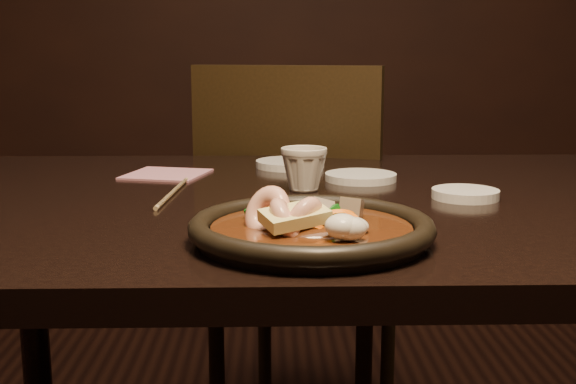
{
  "coord_description": "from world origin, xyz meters",
  "views": [
    {
      "loc": [
        -0.21,
        -1.11,
        0.97
      ],
      "look_at": [
        -0.19,
        -0.23,
        0.8
      ],
      "focal_mm": 45.0,
      "sensor_mm": 36.0,
      "label": 1
    }
  ],
  "objects_px": {
    "chair": "(301,245)",
    "table": "(403,242)",
    "plate": "(311,230)",
    "tea_cup": "(304,168)"
  },
  "relations": [
    {
      "from": "tea_cup",
      "to": "plate",
      "type": "bearing_deg",
      "value": -91.04
    },
    {
      "from": "table",
      "to": "chair",
      "type": "relative_size",
      "value": 1.7
    },
    {
      "from": "table",
      "to": "chair",
      "type": "height_order",
      "value": "chair"
    },
    {
      "from": "table",
      "to": "chair",
      "type": "bearing_deg",
      "value": 103.49
    },
    {
      "from": "table",
      "to": "plate",
      "type": "height_order",
      "value": "plate"
    },
    {
      "from": "chair",
      "to": "plate",
      "type": "height_order",
      "value": "chair"
    },
    {
      "from": "plate",
      "to": "tea_cup",
      "type": "relative_size",
      "value": 3.85
    },
    {
      "from": "tea_cup",
      "to": "table",
      "type": "bearing_deg",
      "value": -14.29
    },
    {
      "from": "chair",
      "to": "plate",
      "type": "bearing_deg",
      "value": 106.68
    },
    {
      "from": "chair",
      "to": "table",
      "type": "bearing_deg",
      "value": 121.76
    }
  ]
}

